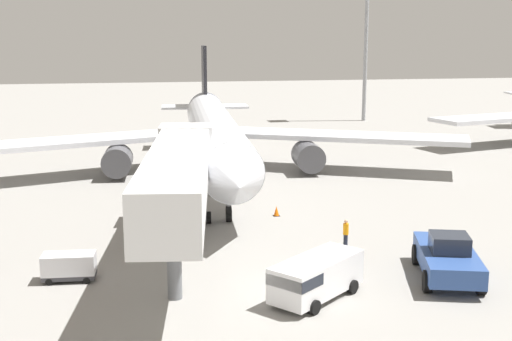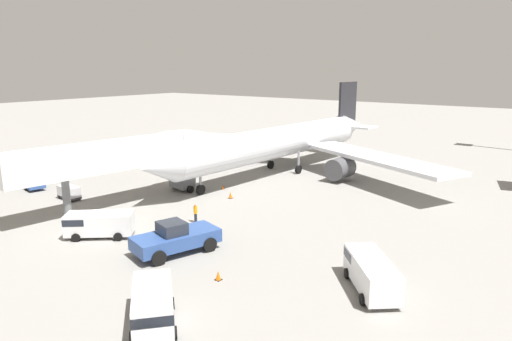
% 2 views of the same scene
% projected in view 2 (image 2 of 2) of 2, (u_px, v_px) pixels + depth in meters
% --- Properties ---
extents(ground_plane, '(300.00, 300.00, 0.00)m').
position_uv_depth(ground_plane, '(104.00, 234.00, 38.27)').
color(ground_plane, gray).
extents(airplane_at_gate, '(46.53, 43.67, 11.18)m').
position_uv_depth(airplane_at_gate, '(283.00, 142.00, 59.96)').
color(airplane_at_gate, silver).
rests_on(airplane_at_gate, ground).
extents(jet_bridge, '(5.88, 20.79, 6.53)m').
position_uv_depth(jet_bridge, '(122.00, 157.00, 45.45)').
color(jet_bridge, silver).
rests_on(jet_bridge, ground).
extents(pushback_tug, '(4.38, 6.84, 2.44)m').
position_uv_depth(pushback_tug, '(176.00, 238.00, 34.10)').
color(pushback_tug, '#2D4C8E').
rests_on(pushback_tug, ground).
extents(belt_loader_truck, '(7.36, 3.17, 3.35)m').
position_uv_depth(belt_loader_truck, '(28.00, 179.00, 53.34)').
color(belt_loader_truck, '#2D4C8E').
rests_on(belt_loader_truck, ground).
extents(service_van_far_left, '(5.17, 5.55, 2.02)m').
position_uv_depth(service_van_far_left, '(371.00, 271.00, 28.50)').
color(service_van_far_left, white).
rests_on(service_van_far_left, ground).
extents(service_van_near_left, '(5.07, 4.79, 2.08)m').
position_uv_depth(service_van_near_left, '(153.00, 306.00, 24.30)').
color(service_van_near_left, white).
rests_on(service_van_near_left, ground).
extents(service_van_mid_center, '(5.34, 4.92, 1.98)m').
position_uv_depth(service_van_mid_center, '(98.00, 223.00, 37.32)').
color(service_van_mid_center, white).
rests_on(service_van_mid_center, ground).
extents(baggage_cart_rear_left, '(2.73, 1.47, 1.43)m').
position_uv_depth(baggage_cart_rear_left, '(69.00, 192.00, 47.88)').
color(baggage_cart_rear_left, '#38383D').
rests_on(baggage_cart_rear_left, ground).
extents(ground_crew_worker_foreground, '(0.39, 0.39, 1.75)m').
position_uv_depth(ground_crew_worker_foreground, '(196.00, 213.00, 40.77)').
color(ground_crew_worker_foreground, '#1E2333').
rests_on(ground_crew_worker_foreground, ground).
extents(safety_cone_alpha, '(0.41, 0.41, 0.63)m').
position_uv_depth(safety_cone_alpha, '(218.00, 275.00, 29.89)').
color(safety_cone_alpha, black).
rests_on(safety_cone_alpha, ground).
extents(safety_cone_bravo, '(0.45, 0.45, 0.69)m').
position_uv_depth(safety_cone_bravo, '(230.00, 195.00, 48.44)').
color(safety_cone_bravo, black).
rests_on(safety_cone_bravo, ground).
extents(safety_cone_charlie, '(0.34, 0.34, 0.52)m').
position_uv_depth(safety_cone_charlie, '(223.00, 187.00, 52.05)').
color(safety_cone_charlie, black).
rests_on(safety_cone_charlie, ground).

